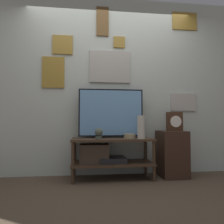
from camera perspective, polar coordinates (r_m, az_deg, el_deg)
The scene contains 9 objects.
ground_plane at distance 2.89m, azimuth 0.78°, elevation -18.37°, with size 12.00×12.00×0.00m, color #4C3D2D.
wall_back at distance 3.37m, azimuth -0.45°, elevation 7.22°, with size 6.40×0.08×2.70m.
media_console at distance 3.07m, azimuth -1.67°, elevation -10.77°, with size 1.12×0.46×0.56m.
television at distance 3.15m, azimuth -0.26°, elevation -0.21°, with size 0.93×0.05×0.70m.
vase_tall_ceramic at distance 2.97m, azimuth 7.61°, elevation -3.96°, with size 0.10×0.10×0.31m.
vase_wide_bowl at distance 3.03m, azimuth 4.63°, elevation -6.31°, with size 0.16×0.16×0.06m.
decorative_bust at distance 2.89m, azimuth -3.47°, elevation -5.51°, with size 0.11×0.11×0.15m.
side_table at distance 3.32m, azimuth 15.37°, elevation -10.43°, with size 0.37×0.42×0.65m.
mantel_clock at distance 3.31m, azimuth 16.01°, elevation -2.40°, with size 0.22×0.11×0.27m.
Camera 1 is at (-0.37, -2.75, 0.79)m, focal length 35.00 mm.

